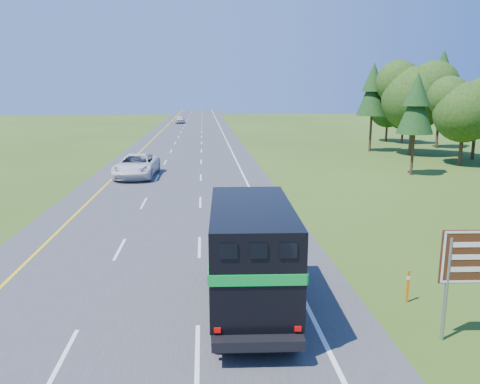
{
  "coord_description": "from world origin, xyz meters",
  "views": [
    {
      "loc": [
        2.09,
        -0.85,
        7.16
      ],
      "look_at": [
        4.0,
        23.42,
        1.89
      ],
      "focal_mm": 35.0,
      "sensor_mm": 36.0,
      "label": 1
    }
  ],
  "objects_px": {
    "horse_truck": "(250,249)",
    "far_car": "(180,119)",
    "white_suv": "(137,165)",
    "exit_sign": "(480,261)"
  },
  "relations": [
    {
      "from": "far_car",
      "to": "white_suv",
      "type": "bearing_deg",
      "value": -89.87
    },
    {
      "from": "white_suv",
      "to": "far_car",
      "type": "distance_m",
      "value": 67.84
    },
    {
      "from": "horse_truck",
      "to": "white_suv",
      "type": "xyz_separation_m",
      "value": [
        -7.17,
        24.93,
        -0.97
      ]
    },
    {
      "from": "horse_truck",
      "to": "white_suv",
      "type": "height_order",
      "value": "horse_truck"
    },
    {
      "from": "horse_truck",
      "to": "white_suv",
      "type": "bearing_deg",
      "value": 108.47
    },
    {
      "from": "horse_truck",
      "to": "exit_sign",
      "type": "height_order",
      "value": "exit_sign"
    },
    {
      "from": "white_suv",
      "to": "far_car",
      "type": "height_order",
      "value": "white_suv"
    },
    {
      "from": "horse_truck",
      "to": "far_car",
      "type": "bearing_deg",
      "value": 96.54
    },
    {
      "from": "white_suv",
      "to": "far_car",
      "type": "relative_size",
      "value": 1.38
    },
    {
      "from": "horse_truck",
      "to": "white_suv",
      "type": "relative_size",
      "value": 1.2
    }
  ]
}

